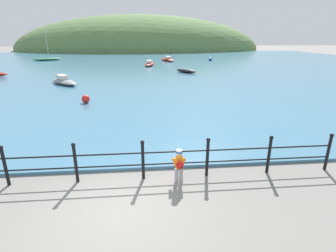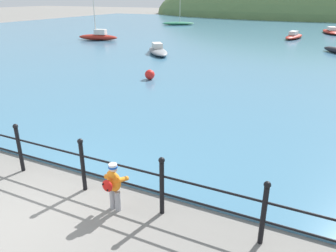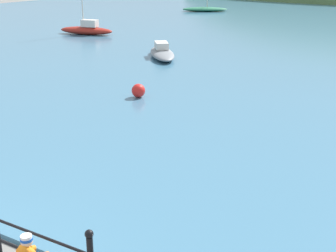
{
  "view_description": "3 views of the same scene",
  "coord_description": "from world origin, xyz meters",
  "px_view_note": "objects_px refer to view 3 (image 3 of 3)",
  "views": [
    {
      "loc": [
        0.64,
        -5.29,
        3.98
      ],
      "look_at": [
        1.54,
        4.09,
        0.7
      ],
      "focal_mm": 28.0,
      "sensor_mm": 36.0,
      "label": 1
    },
    {
      "loc": [
        4.87,
        -3.19,
        3.93
      ],
      "look_at": [
        1.46,
        3.79,
        0.82
      ],
      "focal_mm": 35.0,
      "sensor_mm": 36.0,
      "label": 2
    },
    {
      "loc": [
        6.07,
        -2.61,
        4.54
      ],
      "look_at": [
        0.85,
        6.3,
        0.94
      ],
      "focal_mm": 50.0,
      "sensor_mm": 36.0,
      "label": 3
    }
  ],
  "objects_px": {
    "boat_blue_hull": "(162,53)",
    "boat_red_dinghy": "(87,29)",
    "boat_far_right": "(205,9)",
    "mooring_buoy": "(138,91)"
  },
  "relations": [
    {
      "from": "boat_blue_hull",
      "to": "boat_red_dinghy",
      "type": "bearing_deg",
      "value": 152.82
    },
    {
      "from": "boat_red_dinghy",
      "to": "boat_blue_hull",
      "type": "relative_size",
      "value": 1.28
    },
    {
      "from": "boat_blue_hull",
      "to": "mooring_buoy",
      "type": "height_order",
      "value": "boat_blue_hull"
    },
    {
      "from": "boat_red_dinghy",
      "to": "boat_blue_hull",
      "type": "height_order",
      "value": "boat_red_dinghy"
    },
    {
      "from": "boat_far_right",
      "to": "boat_blue_hull",
      "type": "height_order",
      "value": "boat_far_right"
    },
    {
      "from": "boat_blue_hull",
      "to": "mooring_buoy",
      "type": "xyz_separation_m",
      "value": [
        3.11,
        -6.78,
        0.0
      ]
    },
    {
      "from": "boat_far_right",
      "to": "boat_blue_hull",
      "type": "bearing_deg",
      "value": -68.96
    },
    {
      "from": "boat_far_right",
      "to": "boat_red_dinghy",
      "type": "xyz_separation_m",
      "value": [
        0.22,
        -18.18,
        0.1
      ]
    },
    {
      "from": "boat_red_dinghy",
      "to": "boat_far_right",
      "type": "bearing_deg",
      "value": 90.7
    },
    {
      "from": "boat_far_right",
      "to": "boat_blue_hull",
      "type": "xyz_separation_m",
      "value": [
        8.66,
        -22.52,
        0.0
      ]
    }
  ]
}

